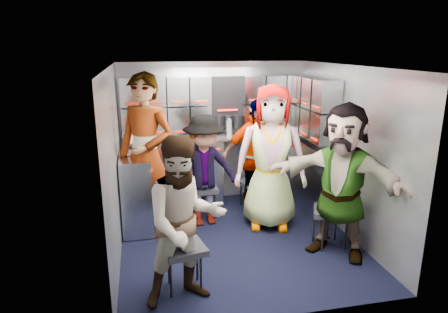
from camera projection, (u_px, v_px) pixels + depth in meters
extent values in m
plane|color=black|center=(237.00, 239.00, 4.95)|extent=(3.00, 3.00, 0.00)
cube|color=gray|center=(214.00, 132.00, 6.08)|extent=(2.80, 0.04, 2.10)
cube|color=gray|center=(115.00, 165.00, 4.39)|extent=(0.04, 3.00, 2.10)
cube|color=gray|center=(347.00, 152.00, 4.95)|extent=(0.04, 3.00, 2.10)
cube|color=silver|center=(239.00, 66.00, 4.39)|extent=(2.80, 3.00, 0.02)
cube|color=#A6ACB6|center=(217.00, 171.00, 6.03)|extent=(2.68, 0.38, 0.99)
cube|color=#A6ACB6|center=(137.00, 193.00, 5.11)|extent=(0.38, 0.76, 0.99)
cube|color=#BABCC1|center=(217.00, 137.00, 5.89)|extent=(2.68, 0.42, 0.03)
cube|color=#A6ACB6|center=(216.00, 105.00, 5.82)|extent=(2.68, 0.28, 0.82)
cube|color=#A6ACB6|center=(315.00, 109.00, 5.46)|extent=(0.28, 1.00, 0.82)
cube|color=#A6ACB6|center=(313.00, 179.00, 5.63)|extent=(0.28, 1.20, 1.00)
cube|color=#B3160A|center=(220.00, 149.00, 5.74)|extent=(2.60, 0.02, 0.03)
cube|color=black|center=(184.00, 249.00, 3.84)|extent=(0.46, 0.44, 0.06)
cylinder|color=black|center=(171.00, 278.00, 3.76)|extent=(0.02, 0.02, 0.41)
cylinder|color=black|center=(201.00, 275.00, 3.82)|extent=(0.02, 0.02, 0.41)
cylinder|color=black|center=(169.00, 265.00, 3.99)|extent=(0.02, 0.02, 0.41)
cylinder|color=black|center=(197.00, 262.00, 4.05)|extent=(0.02, 0.02, 0.41)
cube|color=black|center=(203.00, 189.00, 5.47)|extent=(0.39, 0.37, 0.06)
cylinder|color=black|center=(194.00, 208.00, 5.38)|extent=(0.02, 0.02, 0.41)
cylinder|color=black|center=(215.00, 206.00, 5.44)|extent=(0.02, 0.02, 0.41)
cylinder|color=black|center=(191.00, 201.00, 5.62)|extent=(0.02, 0.02, 0.41)
cylinder|color=black|center=(211.00, 200.00, 5.67)|extent=(0.02, 0.02, 0.41)
cube|color=black|center=(265.00, 193.00, 5.42)|extent=(0.41, 0.39, 0.06)
cylinder|color=black|center=(258.00, 211.00, 5.34)|extent=(0.02, 0.02, 0.38)
cylinder|color=black|center=(277.00, 209.00, 5.40)|extent=(0.02, 0.02, 0.38)
cylinder|color=black|center=(253.00, 204.00, 5.56)|extent=(0.02, 0.02, 0.38)
cylinder|color=black|center=(271.00, 203.00, 5.61)|extent=(0.02, 0.02, 0.38)
cube|color=black|center=(252.00, 182.00, 5.84)|extent=(0.44, 0.43, 0.06)
cylinder|color=black|center=(245.00, 199.00, 5.76)|extent=(0.02, 0.02, 0.37)
cylinder|color=black|center=(262.00, 198.00, 5.81)|extent=(0.02, 0.02, 0.37)
cylinder|color=black|center=(241.00, 193.00, 5.97)|extent=(0.02, 0.02, 0.37)
cylinder|color=black|center=(258.00, 192.00, 6.02)|extent=(0.02, 0.02, 0.37)
cube|color=black|center=(331.00, 212.00, 4.69)|extent=(0.51, 0.50, 0.06)
cylinder|color=black|center=(323.00, 235.00, 4.60)|extent=(0.02, 0.02, 0.41)
cylinder|color=black|center=(346.00, 233.00, 4.66)|extent=(0.02, 0.02, 0.41)
cylinder|color=black|center=(314.00, 226.00, 4.84)|extent=(0.02, 0.02, 0.41)
cylinder|color=black|center=(336.00, 224.00, 4.90)|extent=(0.02, 0.02, 0.41)
imported|color=black|center=(146.00, 156.00, 4.90)|extent=(0.89, 0.82, 2.03)
imported|color=black|center=(185.00, 222.00, 3.58)|extent=(0.87, 0.73, 1.59)
imported|color=black|center=(204.00, 171.00, 5.21)|extent=(1.00, 0.63, 1.48)
imported|color=black|center=(271.00, 158.00, 5.10)|extent=(1.04, 0.82, 1.88)
imported|color=black|center=(256.00, 158.00, 5.55)|extent=(0.97, 0.43, 1.64)
imported|color=black|center=(341.00, 181.00, 4.40)|extent=(1.52, 1.50, 1.75)
cylinder|color=white|center=(207.00, 130.00, 5.78)|extent=(0.07, 0.07, 0.23)
cylinder|color=white|center=(229.00, 128.00, 5.84)|extent=(0.07, 0.07, 0.25)
cylinder|color=white|center=(270.00, 127.00, 5.97)|extent=(0.06, 0.06, 0.23)
cylinder|color=tan|center=(132.00, 138.00, 5.57)|extent=(0.08, 0.08, 0.10)
cylinder|color=tan|center=(279.00, 131.00, 6.01)|extent=(0.08, 0.08, 0.11)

